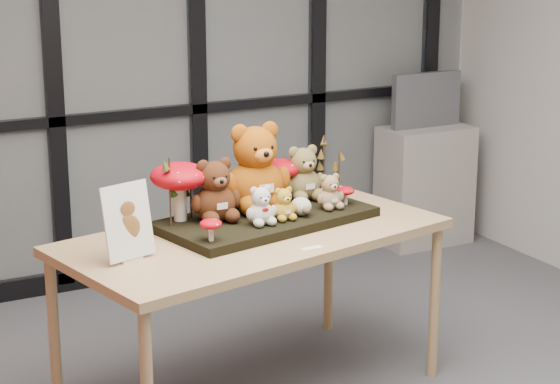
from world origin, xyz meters
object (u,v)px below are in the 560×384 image
bear_brown_medium (214,186)px  bear_white_bow (261,203)px  bear_tan_back (303,170)px  monitor (426,100)px  mushroom_back_right (279,178)px  mushroom_back_left (180,189)px  bear_pooh_yellow (255,162)px  bear_small_yellow (283,202)px  plush_cream_hedgehog (301,205)px  diorama_tray (266,219)px  sign_holder (128,225)px  display_table (253,246)px  cabinet (425,185)px  bear_beige_small (330,189)px  mushroom_front_left (211,229)px  mushroom_front_right (346,195)px

bear_brown_medium → bear_white_bow: (0.16, -0.15, -0.06)m
bear_tan_back → monitor: bearing=26.6°
bear_white_bow → mushroom_back_right: size_ratio=0.87×
bear_brown_medium → bear_white_bow: size_ratio=1.62×
bear_white_bow → mushroom_back_left: 0.38m
bear_pooh_yellow → mushroom_back_left: 0.40m
bear_small_yellow → plush_cream_hedgehog: size_ratio=1.77×
diorama_tray → sign_holder: 0.78m
mushroom_back_right → monitor: monitor is taller
mushroom_back_left → monitor: 2.75m
mushroom_back_right → monitor: bearing=36.0°
bear_tan_back → mushroom_back_left: (-0.67, -0.06, 0.00)m
display_table → sign_holder: (-0.63, -0.11, 0.22)m
cabinet → bear_white_bow: bearing=-142.0°
sign_holder → monitor: monitor is taller
bear_pooh_yellow → bear_beige_small: size_ratio=2.45×
mushroom_back_left → bear_pooh_yellow: bearing=2.1°
mushroom_front_left → mushroom_front_right: bearing=15.3°
mushroom_front_left → sign_holder: bearing=173.2°
bear_pooh_yellow → mushroom_front_right: 0.48m
bear_white_bow → bear_beige_small: size_ratio=1.05×
plush_cream_hedgehog → bear_beige_small: bearing=0.8°
display_table → mushroom_front_left: (-0.27, -0.15, 0.16)m
bear_pooh_yellow → sign_holder: (-0.74, -0.32, -0.12)m
mushroom_front_right → cabinet: mushroom_front_right is taller
bear_pooh_yellow → monitor: size_ratio=0.87×
cabinet → monitor: monitor is taller
plush_cream_hedgehog → mushroom_back_left: mushroom_back_left is taller
bear_small_yellow → bear_beige_small: bear_beige_small is taller
bear_tan_back → mushroom_back_right: (-0.11, 0.04, -0.03)m
diorama_tray → plush_cream_hedgehog: bearing=-43.3°
mushroom_front_right → cabinet: size_ratio=0.12×
bear_pooh_yellow → bear_beige_small: bearing=-39.0°
diorama_tray → bear_small_yellow: 0.15m
bear_white_bow → monitor: size_ratio=0.37×
bear_pooh_yellow → bear_brown_medium: bearing=-172.5°
bear_pooh_yellow → plush_cream_hedgehog: bearing=-67.4°
cabinet → monitor: size_ratio=1.56×
bear_pooh_yellow → bear_beige_small: (0.32, -0.16, -0.14)m
sign_holder → diorama_tray: bearing=-1.5°
mushroom_back_left → mushroom_front_right: bearing=-8.9°
plush_cream_hedgehog → sign_holder: (-0.88, -0.12, 0.06)m
mushroom_front_right → bear_brown_medium: bearing=175.5°
diorama_tray → plush_cream_hedgehog: size_ratio=10.55×
mushroom_front_right → sign_holder: (-1.16, -0.18, 0.06)m
plush_cream_hedgehog → bear_pooh_yellow: bearing=112.6°
bear_small_yellow → plush_cream_hedgehog: 0.11m
display_table → bear_small_yellow: size_ratio=11.20×
mushroom_front_right → mushroom_back_right: bearing=138.2°
diorama_tray → sign_holder: sign_holder is taller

